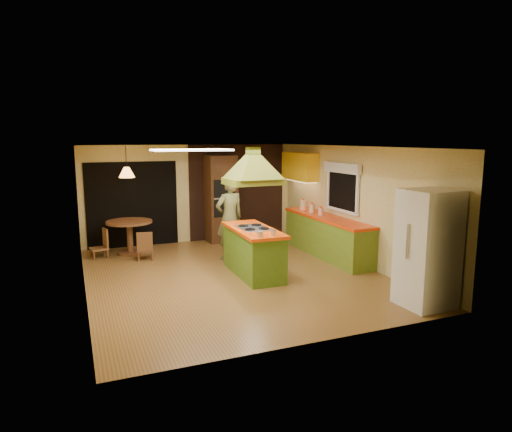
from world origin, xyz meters
name	(u,v)px	position (x,y,z in m)	size (l,w,h in m)	color
ground	(234,275)	(0.00, 0.00, 0.00)	(6.50, 6.50, 0.00)	brown
room_walls	(233,213)	(0.00, 0.00, 1.25)	(5.50, 6.50, 6.50)	beige
ceiling_plane	(233,147)	(0.00, 0.00, 2.50)	(6.50, 6.50, 0.00)	silver
brick_panel	(237,192)	(1.25, 3.23, 1.25)	(2.64, 0.03, 2.50)	#381E14
nook_opening	(132,205)	(-1.50, 3.23, 1.05)	(2.20, 0.03, 2.10)	black
right_counter	(326,236)	(2.45, 0.60, 0.46)	(0.62, 3.05, 0.92)	olive
upper_cabinets	(300,166)	(2.57, 2.20, 1.95)	(0.34, 1.40, 0.70)	yellow
window_right	(342,179)	(2.70, 0.40, 1.77)	(0.12, 1.35, 1.06)	black
fluor_panel	(191,150)	(-1.10, -1.20, 2.48)	(1.20, 0.60, 0.03)	white
kitchen_island	(253,251)	(0.37, -0.09, 0.47)	(0.80, 1.88, 0.94)	#517B1E
range_hood	(253,160)	(0.37, -0.09, 2.25)	(1.06, 0.79, 0.79)	olive
man	(230,218)	(0.32, 1.18, 0.92)	(0.67, 0.44, 1.85)	#4E502A
refrigerator	(428,249)	(2.30, -2.72, 0.94)	(0.77, 0.73, 1.88)	white
wall_oven	(221,199)	(0.70, 2.95, 1.12)	(0.77, 0.63, 2.23)	#4D2E18
dining_table	(130,231)	(-1.68, 2.49, 0.55)	(1.04, 1.04, 0.78)	brown
chair_left	(99,244)	(-2.38, 2.39, 0.33)	(0.36, 0.36, 0.65)	brown
chair_near	(145,245)	(-1.43, 1.84, 0.32)	(0.36, 0.36, 0.65)	brown
pendant_lamp	(127,172)	(-1.68, 2.49, 1.90)	(0.36, 0.36, 0.23)	#FF9E3F
canister_large	(303,205)	(2.40, 1.65, 1.04)	(0.16, 0.16, 0.24)	#FDEBCB
canister_medium	(312,208)	(2.40, 1.21, 1.02)	(0.14, 0.14, 0.20)	#FAEAC9
canister_small	(321,212)	(2.40, 0.79, 1.00)	(0.12, 0.12, 0.16)	#FFE6CD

